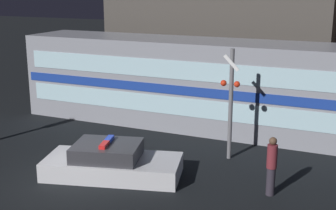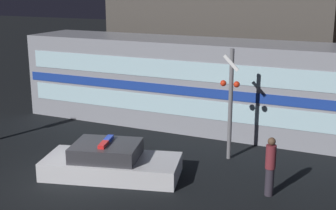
{
  "view_description": "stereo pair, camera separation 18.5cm",
  "coord_description": "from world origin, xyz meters",
  "px_view_note": "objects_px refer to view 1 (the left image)",
  "views": [
    {
      "loc": [
        8.43,
        -11.06,
        6.11
      ],
      "look_at": [
        1.52,
        4.39,
        1.7
      ],
      "focal_mm": 50.0,
      "sensor_mm": 36.0,
      "label": 1
    },
    {
      "loc": [
        8.59,
        -10.99,
        6.11
      ],
      "look_at": [
        1.52,
        4.39,
        1.7
      ],
      "focal_mm": 50.0,
      "sensor_mm": 36.0,
      "label": 2
    }
  ],
  "objects_px": {
    "train": "(210,85)",
    "pedestrian": "(272,166)",
    "police_car": "(111,163)",
    "crossing_signal_near": "(231,100)"
  },
  "relations": [
    {
      "from": "police_car",
      "to": "crossing_signal_near",
      "type": "xyz_separation_m",
      "value": [
        3.05,
        3.07,
        1.71
      ]
    },
    {
      "from": "police_car",
      "to": "pedestrian",
      "type": "height_order",
      "value": "pedestrian"
    },
    {
      "from": "pedestrian",
      "to": "train",
      "type": "bearing_deg",
      "value": 124.45
    },
    {
      "from": "crossing_signal_near",
      "to": "train",
      "type": "bearing_deg",
      "value": 119.87
    },
    {
      "from": "train",
      "to": "pedestrian",
      "type": "height_order",
      "value": "train"
    },
    {
      "from": "train",
      "to": "pedestrian",
      "type": "bearing_deg",
      "value": -55.55
    },
    {
      "from": "pedestrian",
      "to": "crossing_signal_near",
      "type": "height_order",
      "value": "crossing_signal_near"
    },
    {
      "from": "train",
      "to": "crossing_signal_near",
      "type": "bearing_deg",
      "value": -60.13
    },
    {
      "from": "police_car",
      "to": "train",
      "type": "bearing_deg",
      "value": 64.57
    },
    {
      "from": "police_car",
      "to": "crossing_signal_near",
      "type": "bearing_deg",
      "value": 30.12
    }
  ]
}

